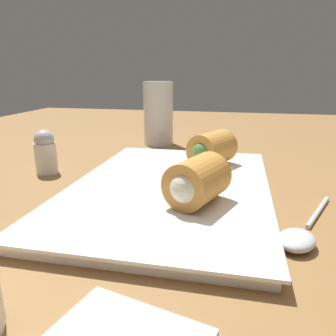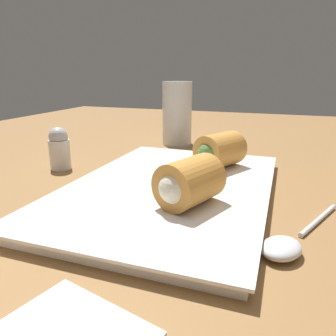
{
  "view_description": "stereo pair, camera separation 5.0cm",
  "coord_description": "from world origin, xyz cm",
  "px_view_note": "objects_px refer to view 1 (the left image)",
  "views": [
    {
      "loc": [
        -34.07,
        -7.73,
        16.93
      ],
      "look_at": [
        3.39,
        0.33,
        5.47
      ],
      "focal_mm": 35.0,
      "sensor_mm": 36.0,
      "label": 1
    },
    {
      "loc": [
        -32.7,
        -12.55,
        16.93
      ],
      "look_at": [
        3.39,
        0.33,
        5.47
      ],
      "focal_mm": 35.0,
      "sensor_mm": 36.0,
      "label": 2
    }
  ],
  "objects_px": {
    "serving_plate": "(168,189)",
    "salt_shaker": "(45,152)",
    "spoon": "(299,236)",
    "drinking_glass": "(158,113)"
  },
  "relations": [
    {
      "from": "serving_plate",
      "to": "drinking_glass",
      "type": "distance_m",
      "value": 0.3
    },
    {
      "from": "serving_plate",
      "to": "salt_shaker",
      "type": "bearing_deg",
      "value": 75.9
    },
    {
      "from": "drinking_glass",
      "to": "salt_shaker",
      "type": "bearing_deg",
      "value": 153.62
    },
    {
      "from": "serving_plate",
      "to": "spoon",
      "type": "bearing_deg",
      "value": -123.34
    },
    {
      "from": "serving_plate",
      "to": "drinking_glass",
      "type": "relative_size",
      "value": 2.74
    },
    {
      "from": "spoon",
      "to": "drinking_glass",
      "type": "distance_m",
      "value": 0.44
    },
    {
      "from": "salt_shaker",
      "to": "spoon",
      "type": "bearing_deg",
      "value": -112.79
    },
    {
      "from": "serving_plate",
      "to": "salt_shaker",
      "type": "relative_size",
      "value": 5.31
    },
    {
      "from": "drinking_glass",
      "to": "salt_shaker",
      "type": "height_order",
      "value": "drinking_glass"
    },
    {
      "from": "serving_plate",
      "to": "spoon",
      "type": "distance_m",
      "value": 0.17
    }
  ]
}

